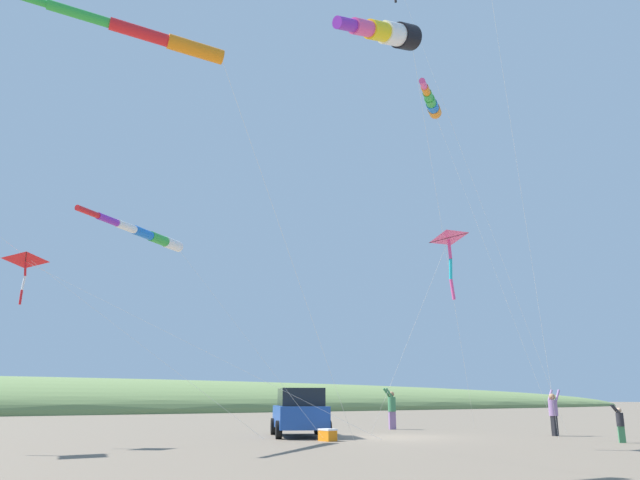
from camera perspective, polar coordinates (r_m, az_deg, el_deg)
The scene contains 13 objects.
ground_plane at distance 25.24m, azimuth 6.80°, elevation -17.70°, with size 600.00×600.00×0.00m, color #756654.
dune_ridge_grassy at distance 75.22m, azimuth -24.84°, elevation -14.34°, with size 28.00×240.00×7.54m, color #6B844C.
parked_car at distance 25.37m, azimuth -1.90°, elevation -15.62°, with size 4.65×3.73×1.85m.
cooler_box at distance 22.76m, azimuth 0.71°, elevation -17.62°, with size 0.62×0.42×0.42m.
person_adult_flyer at distance 31.52m, azimuth 6.66°, elevation -15.09°, with size 0.60×0.69×1.98m.
person_child_green_jacket at distance 27.54m, azimuth 20.82°, elevation -14.55°, with size 0.44×0.56×1.82m.
person_child_grey_jacket at distance 24.10m, azimuth 26.05°, elevation -14.90°, with size 0.45×0.45×1.26m.
kite_delta_blue_topmost at distance 20.61m, azimuth 11.78°, elevation 0.17°, with size 7.46×3.25×6.83m.
kite_windsock_long_streamer_left at distance 16.07m, azimuth -15.95°, elevation 17.85°, with size 5.35×13.93×10.27m.
kite_windsock_purple_drifting at distance 22.52m, azimuth -15.67°, elevation 0.45°, with size 3.87×9.10×7.31m.
kite_windsock_red_high_left at distance 20.21m, azimuth 6.25°, elevation 18.54°, with size 8.34×15.12×13.21m.
kite_delta_green_low_center at distance 22.85m, azimuth -25.51°, elevation -1.81°, with size 5.38×12.13×6.20m.
kite_windsock_yellow_midlevel at distance 26.12m, azimuth 10.27°, elevation 12.42°, with size 2.63×8.21×13.65m.
Camera 1 is at (18.14, -17.50, 1.44)m, focal length 34.51 mm.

